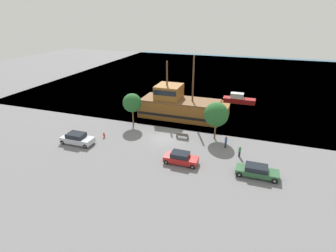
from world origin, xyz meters
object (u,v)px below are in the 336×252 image
object	(u,v)px
pirate_ship	(179,106)
pedestrian_walking_far	(240,151)
parked_car_curb_front	(257,171)
parked_car_curb_rear	(181,158)
fire_hydrant	(104,135)
bench_promenade_east	(182,135)
pedestrian_walking_near	(226,142)
moored_boat_outer	(167,93)
moored_boat_dockside	(239,99)
parked_car_curb_mid	(77,139)

from	to	relation	value
pirate_ship	pedestrian_walking_far	size ratio (longest dim) A/B	9.82
pirate_ship	parked_car_curb_front	world-z (taller)	pirate_ship
parked_car_curb_rear	fire_hydrant	xyz separation A→B (m)	(-12.79, 3.26, -0.31)
pedestrian_walking_far	parked_car_curb_front	bearing A→B (deg)	-60.11
fire_hydrant	bench_promenade_east	distance (m)	11.59
bench_promenade_east	pedestrian_walking_far	world-z (taller)	pedestrian_walking_far
bench_promenade_east	pedestrian_walking_near	world-z (taller)	pedestrian_walking_near
parked_car_curb_rear	fire_hydrant	size ratio (longest dim) A/B	5.42
pedestrian_walking_far	pirate_ship	bearing A→B (deg)	136.12
fire_hydrant	pedestrian_walking_near	bearing A→B (deg)	8.37
moored_boat_outer	bench_promenade_east	bearing A→B (deg)	-65.01
bench_promenade_east	pedestrian_walking_far	xyz separation A→B (m)	(8.41, -2.78, 0.34)
moored_boat_dockside	fire_hydrant	size ratio (longest dim) A/B	8.35
parked_car_curb_front	pedestrian_walking_far	size ratio (longest dim) A/B	3.00
parked_car_curb_mid	pedestrian_walking_far	xyz separation A→B (m)	(21.96, 3.64, 0.02)
parked_car_curb_front	pedestrian_walking_far	xyz separation A→B (m)	(-2.22, 3.86, 0.09)
parked_car_curb_front	pedestrian_walking_near	xyz separation A→B (m)	(-4.22, 5.73, 0.17)
parked_car_curb_front	bench_promenade_east	world-z (taller)	parked_car_curb_front
moored_boat_outer	moored_boat_dockside	bearing A→B (deg)	1.53
parked_car_curb_mid	moored_boat_dockside	bearing A→B (deg)	52.51
moored_boat_dockside	fire_hydrant	world-z (taller)	moored_boat_dockside
parked_car_curb_mid	fire_hydrant	size ratio (longest dim) A/B	6.06
moored_boat_outer	parked_car_curb_front	size ratio (longest dim) A/B	1.08
pedestrian_walking_far	fire_hydrant	bearing A→B (deg)	-177.94
pirate_ship	parked_car_curb_rear	size ratio (longest dim) A/B	3.70
parked_car_curb_front	fire_hydrant	size ratio (longest dim) A/B	6.13
pirate_ship	bench_promenade_east	xyz separation A→B (m)	(2.89, -8.08, -1.61)
pedestrian_walking_near	pedestrian_walking_far	xyz separation A→B (m)	(2.00, -1.87, -0.08)
parked_car_curb_front	parked_car_curb_mid	xyz separation A→B (m)	(-24.18, 0.22, 0.08)
parked_car_curb_rear	pedestrian_walking_far	world-z (taller)	pedestrian_walking_far
moored_boat_outer	fire_hydrant	world-z (taller)	moored_boat_outer
parked_car_curb_front	moored_boat_outer	bearing A→B (deg)	127.20
pirate_ship	bench_promenade_east	size ratio (longest dim) A/B	8.49
fire_hydrant	bench_promenade_east	bearing A→B (deg)	17.48
parked_car_curb_rear	bench_promenade_east	distance (m)	6.97
parked_car_curb_rear	fire_hydrant	distance (m)	13.20
moored_boat_dockside	moored_boat_outer	world-z (taller)	moored_boat_dockside
parked_car_curb_front	pedestrian_walking_near	bearing A→B (deg)	126.37
pirate_ship	bench_promenade_east	distance (m)	8.73
moored_boat_dockside	parked_car_curb_mid	size ratio (longest dim) A/B	1.38
moored_boat_dockside	parked_car_curb_front	size ratio (longest dim) A/B	1.36
moored_boat_outer	pedestrian_walking_near	distance (m)	25.18
moored_boat_dockside	pedestrian_walking_far	xyz separation A→B (m)	(2.09, -22.27, 0.05)
moored_boat_dockside	moored_boat_outer	distance (m)	15.22
moored_boat_outer	fire_hydrant	distance (m)	22.67
bench_promenade_east	pedestrian_walking_far	bearing A→B (deg)	-18.31
parked_car_curb_rear	fire_hydrant	world-z (taller)	parked_car_curb_rear
parked_car_curb_front	pedestrian_walking_near	world-z (taller)	pedestrian_walking_near
pirate_ship	pedestrian_walking_far	world-z (taller)	pirate_ship
pirate_ship	fire_hydrant	distance (m)	14.25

